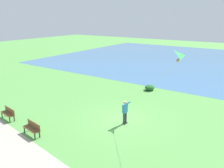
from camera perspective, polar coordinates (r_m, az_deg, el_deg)
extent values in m
plane|color=#569947|center=(16.80, 2.56, -9.33)|extent=(120.00, 120.00, 0.00)
cube|color=teal|center=(42.13, 17.29, 5.93)|extent=(36.00, 44.00, 0.01)
cube|color=#ADA393|center=(13.66, -21.55, -17.24)|extent=(6.89, 32.02, 0.02)
cube|color=#232328|center=(16.48, 3.56, -9.77)|extent=(0.13, 0.25, 0.06)
cylinder|color=#383842|center=(16.31, 3.53, -8.43)|extent=(0.14, 0.14, 0.82)
cube|color=#232328|center=(16.31, 3.06, -10.07)|extent=(0.13, 0.25, 0.06)
cylinder|color=#383842|center=(16.13, 3.03, -8.71)|extent=(0.14, 0.14, 0.82)
cube|color=teal|center=(15.93, 3.32, -6.26)|extent=(0.42, 0.25, 0.60)
sphere|color=tan|center=(15.75, 3.35, -4.72)|extent=(0.22, 0.22, 0.22)
ellipsoid|color=tan|center=(15.75, 3.31, -4.58)|extent=(0.24, 0.24, 0.13)
cylinder|color=teal|center=(15.71, 4.20, -4.85)|extent=(0.39, 0.51, 0.43)
cylinder|color=teal|center=(15.57, 3.82, -5.03)|extent=(0.31, 0.55, 0.43)
sphere|color=tan|center=(15.51, 4.50, -4.63)|extent=(0.10, 0.10, 0.10)
pyramid|color=green|center=(13.13, 15.42, 6.89)|extent=(1.22, 0.71, 0.40)
cone|color=orange|center=(13.14, 16.43, 5.57)|extent=(0.23, 0.23, 0.22)
cylinder|color=black|center=(13.12, 16.47, 6.04)|extent=(1.08, 0.19, 0.02)
cylinder|color=silver|center=(14.20, 9.96, -0.05)|extent=(0.29, 3.20, 3.20)
cube|color=brown|center=(15.61, -19.83, -10.69)|extent=(0.65, 1.55, 0.05)
cube|color=brown|center=(15.58, -19.29, -9.75)|extent=(0.25, 1.49, 0.40)
cube|color=#2D2D33|center=(15.11, -19.04, -12.51)|extent=(0.07, 0.07, 0.45)
cube|color=#2D2D33|center=(15.24, -17.97, -12.14)|extent=(0.07, 0.07, 0.45)
cube|color=#2D2D33|center=(16.19, -21.41, -10.73)|extent=(0.07, 0.07, 0.45)
cube|color=#2D2D33|center=(16.31, -20.40, -10.41)|extent=(0.07, 0.07, 0.45)
cube|color=brown|center=(18.54, -25.06, -6.87)|extent=(0.65, 1.55, 0.05)
cube|color=brown|center=(18.52, -24.61, -6.08)|extent=(0.25, 1.49, 0.40)
cube|color=#2D2D33|center=(18.00, -24.58, -8.29)|extent=(0.07, 0.07, 0.45)
cube|color=#2D2D33|center=(18.11, -23.65, -8.03)|extent=(0.07, 0.07, 0.45)
cube|color=#2D2D33|center=(19.16, -26.22, -7.01)|extent=(0.07, 0.07, 0.45)
cube|color=#2D2D33|center=(19.26, -25.35, -6.76)|extent=(0.07, 0.07, 0.45)
ellipsoid|color=#236028|center=(23.75, 9.57, -0.89)|extent=(1.14, 0.97, 0.55)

